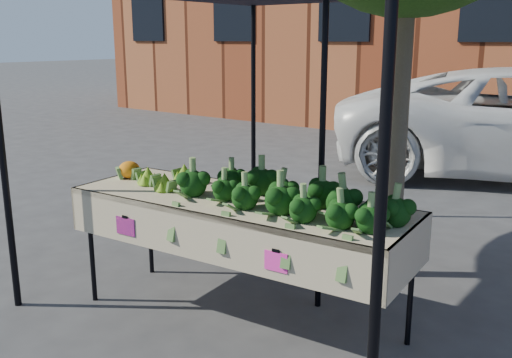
% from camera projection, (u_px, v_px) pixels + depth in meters
% --- Properties ---
extents(ground, '(90.00, 90.00, 0.00)m').
position_uv_depth(ground, '(221.00, 311.00, 4.21)').
color(ground, '#353538').
extents(table, '(2.46, 1.02, 0.90)m').
position_uv_depth(table, '(238.00, 261.00, 3.97)').
color(table, '#BDAD91').
rests_on(table, ground).
extents(canopy, '(3.16, 3.16, 2.74)m').
position_uv_depth(canopy, '(288.00, 120.00, 4.24)').
color(canopy, black).
rests_on(canopy, ground).
extents(broccoli_heap, '(1.58, 0.55, 0.23)m').
position_uv_depth(broccoli_heap, '(288.00, 191.00, 3.62)').
color(broccoli_heap, black).
rests_on(broccoli_heap, table).
extents(romanesco_cluster, '(0.41, 0.45, 0.18)m').
position_uv_depth(romanesco_cluster, '(167.00, 173.00, 4.22)').
color(romanesco_cluster, '#88A529').
rests_on(romanesco_cluster, table).
extents(cauliflower_pair, '(0.18, 0.18, 0.16)m').
position_uv_depth(cauliflower_pair, '(129.00, 168.00, 4.43)').
color(cauliflower_pair, orange).
rests_on(cauliflower_pair, table).
extents(street_tree, '(1.88, 1.88, 3.70)m').
position_uv_depth(street_tree, '(404.00, 53.00, 4.44)').
color(street_tree, '#1E4C14').
rests_on(street_tree, ground).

